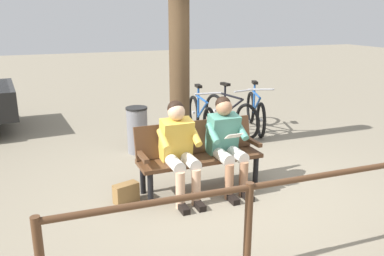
{
  "coord_description": "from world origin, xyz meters",
  "views": [
    {
      "loc": [
        2.06,
        4.22,
        2.2
      ],
      "look_at": [
        0.25,
        -0.46,
        0.75
      ],
      "focal_mm": 36.98,
      "sensor_mm": 36.0,
      "label": 1
    }
  ],
  "objects_px": {
    "handbag": "(126,193)",
    "bicycle_purple": "(230,114)",
    "bench": "(198,151)",
    "bicycle_silver": "(255,112)",
    "bicycle_green": "(201,117)",
    "tree_trunk": "(179,40)",
    "litter_bin": "(137,130)",
    "person_companion": "(179,146)",
    "person_reading": "(226,140)"
  },
  "relations": [
    {
      "from": "tree_trunk",
      "to": "bench",
      "type": "bearing_deg",
      "value": 79.64
    },
    {
      "from": "bicycle_purple",
      "to": "bicycle_green",
      "type": "relative_size",
      "value": 0.99
    },
    {
      "from": "handbag",
      "to": "bicycle_silver",
      "type": "height_order",
      "value": "bicycle_silver"
    },
    {
      "from": "person_companion",
      "to": "handbag",
      "type": "distance_m",
      "value": 0.86
    },
    {
      "from": "bench",
      "to": "bicycle_purple",
      "type": "relative_size",
      "value": 0.97
    },
    {
      "from": "handbag",
      "to": "litter_bin",
      "type": "height_order",
      "value": "litter_bin"
    },
    {
      "from": "bicycle_silver",
      "to": "person_reading",
      "type": "bearing_deg",
      "value": -18.87
    },
    {
      "from": "person_companion",
      "to": "litter_bin",
      "type": "height_order",
      "value": "person_companion"
    },
    {
      "from": "handbag",
      "to": "bicycle_green",
      "type": "height_order",
      "value": "bicycle_green"
    },
    {
      "from": "litter_bin",
      "to": "bicycle_green",
      "type": "distance_m",
      "value": 1.41
    },
    {
      "from": "person_reading",
      "to": "tree_trunk",
      "type": "distance_m",
      "value": 1.97
    },
    {
      "from": "handbag",
      "to": "litter_bin",
      "type": "relative_size",
      "value": 0.39
    },
    {
      "from": "person_reading",
      "to": "litter_bin",
      "type": "distance_m",
      "value": 1.94
    },
    {
      "from": "bench",
      "to": "person_reading",
      "type": "bearing_deg",
      "value": 152.76
    },
    {
      "from": "bench",
      "to": "person_companion",
      "type": "relative_size",
      "value": 1.34
    },
    {
      "from": "person_reading",
      "to": "bicycle_purple",
      "type": "xyz_separation_m",
      "value": [
        -1.2,
        -2.27,
        -0.31
      ]
    },
    {
      "from": "person_reading",
      "to": "person_companion",
      "type": "bearing_deg",
      "value": -0.05
    },
    {
      "from": "bicycle_green",
      "to": "tree_trunk",
      "type": "bearing_deg",
      "value": -38.88
    },
    {
      "from": "bench",
      "to": "tree_trunk",
      "type": "xyz_separation_m",
      "value": [
        -0.27,
        -1.45,
        1.3
      ]
    },
    {
      "from": "bench",
      "to": "tree_trunk",
      "type": "relative_size",
      "value": 0.45
    },
    {
      "from": "tree_trunk",
      "to": "bicycle_purple",
      "type": "xyz_separation_m",
      "value": [
        -1.26,
        -0.66,
        -1.45
      ]
    },
    {
      "from": "person_companion",
      "to": "bench",
      "type": "bearing_deg",
      "value": -152.89
    },
    {
      "from": "bicycle_green",
      "to": "bicycle_purple",
      "type": "bearing_deg",
      "value": 96.61
    },
    {
      "from": "person_reading",
      "to": "litter_bin",
      "type": "xyz_separation_m",
      "value": [
        0.74,
        -1.77,
        -0.28
      ]
    },
    {
      "from": "bench",
      "to": "bicycle_green",
      "type": "xyz_separation_m",
      "value": [
        -0.91,
        -2.11,
        -0.15
      ]
    },
    {
      "from": "tree_trunk",
      "to": "litter_bin",
      "type": "bearing_deg",
      "value": -13.51
    },
    {
      "from": "bench",
      "to": "person_companion",
      "type": "xyz_separation_m",
      "value": [
        0.32,
        0.17,
        0.16
      ]
    },
    {
      "from": "bench",
      "to": "bicycle_silver",
      "type": "xyz_separation_m",
      "value": [
        -2.05,
        -2.09,
        -0.15
      ]
    },
    {
      "from": "person_reading",
      "to": "bicycle_silver",
      "type": "xyz_separation_m",
      "value": [
        -1.73,
        -2.24,
        -0.31
      ]
    },
    {
      "from": "bench",
      "to": "litter_bin",
      "type": "bearing_deg",
      "value": -76.74
    },
    {
      "from": "tree_trunk",
      "to": "bicycle_silver",
      "type": "height_order",
      "value": "tree_trunk"
    },
    {
      "from": "person_reading",
      "to": "bench",
      "type": "bearing_deg",
      "value": -27.24
    },
    {
      "from": "person_reading",
      "to": "bicycle_purple",
      "type": "relative_size",
      "value": 0.72
    },
    {
      "from": "person_reading",
      "to": "bicycle_green",
      "type": "distance_m",
      "value": 2.36
    },
    {
      "from": "bench",
      "to": "bicycle_silver",
      "type": "height_order",
      "value": "bicycle_silver"
    },
    {
      "from": "handbag",
      "to": "bicycle_purple",
      "type": "height_order",
      "value": "bicycle_purple"
    },
    {
      "from": "person_companion",
      "to": "tree_trunk",
      "type": "xyz_separation_m",
      "value": [
        -0.58,
        -1.62,
        1.14
      ]
    },
    {
      "from": "person_reading",
      "to": "person_companion",
      "type": "xyz_separation_m",
      "value": [
        0.64,
        0.01,
        -0.0
      ]
    },
    {
      "from": "bench",
      "to": "bicycle_silver",
      "type": "relative_size",
      "value": 1.0
    },
    {
      "from": "tree_trunk",
      "to": "litter_bin",
      "type": "distance_m",
      "value": 1.58
    },
    {
      "from": "tree_trunk",
      "to": "bicycle_purple",
      "type": "relative_size",
      "value": 2.17
    },
    {
      "from": "bench",
      "to": "bicycle_green",
      "type": "relative_size",
      "value": 0.96
    },
    {
      "from": "bicycle_silver",
      "to": "bicycle_purple",
      "type": "bearing_deg",
      "value": -74.21
    },
    {
      "from": "bench",
      "to": "handbag",
      "type": "height_order",
      "value": "bench"
    },
    {
      "from": "bicycle_purple",
      "to": "bench",
      "type": "bearing_deg",
      "value": -46.42
    },
    {
      "from": "person_companion",
      "to": "litter_bin",
      "type": "distance_m",
      "value": 1.81
    },
    {
      "from": "tree_trunk",
      "to": "bicycle_silver",
      "type": "distance_m",
      "value": 2.39
    },
    {
      "from": "bench",
      "to": "tree_trunk",
      "type": "bearing_deg",
      "value": -101.44
    },
    {
      "from": "handbag",
      "to": "bicycle_silver",
      "type": "relative_size",
      "value": 0.19
    },
    {
      "from": "handbag",
      "to": "bicycle_green",
      "type": "relative_size",
      "value": 0.18
    }
  ]
}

